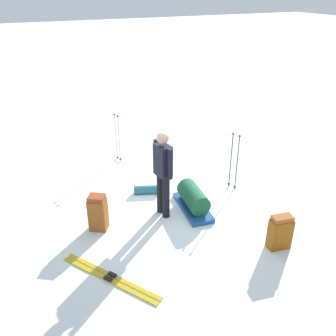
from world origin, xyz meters
The scene contains 9 objects.
ground_plane centered at (0.00, 0.00, 0.00)m, with size 80.00×80.00×0.00m, color white.
skier_standing centered at (0.49, -0.33, 0.95)m, with size 0.57×0.26×1.70m.
ski_pair_near centered at (1.72, -1.77, 0.01)m, with size 1.60×1.14×0.05m.
backpack_large_dark centered at (0.42, -1.58, 0.34)m, with size 0.38×0.40×0.69m.
backpack_bright centered at (2.21, 1.03, 0.30)m, with size 0.26×0.40×0.62m.
ski_poles_planted_near centered at (0.21, 1.44, 0.71)m, with size 0.23×0.12×1.27m.
ski_poles_planted_far centered at (-2.13, -0.38, 0.68)m, with size 0.20×0.11×1.22m.
gear_sled centered at (0.59, 0.27, 0.22)m, with size 1.18×0.58×0.49m.
sleeping_mat_rolled centered at (-0.35, -0.33, 0.09)m, with size 0.18×0.18×0.55m, color teal.
Camera 1 is at (5.82, -2.69, 4.01)m, focal length 38.63 mm.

